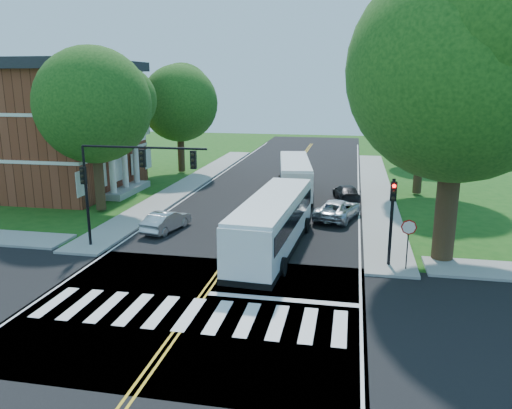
% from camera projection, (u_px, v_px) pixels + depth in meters
% --- Properties ---
extents(ground, '(140.00, 140.00, 0.00)m').
position_uv_depth(ground, '(193.00, 309.00, 20.59)').
color(ground, '#174E13').
rests_on(ground, ground).
extents(road, '(14.00, 96.00, 0.01)m').
position_uv_depth(road, '(267.00, 205.00, 37.74)').
color(road, black).
rests_on(road, ground).
extents(cross_road, '(60.00, 12.00, 0.01)m').
position_uv_depth(cross_road, '(193.00, 309.00, 20.59)').
color(cross_road, black).
rests_on(cross_road, ground).
extents(center_line, '(0.36, 70.00, 0.01)m').
position_uv_depth(center_line, '(276.00, 194.00, 41.54)').
color(center_line, gold).
rests_on(center_line, road).
extents(edge_line_w, '(0.12, 70.00, 0.01)m').
position_uv_depth(edge_line_w, '(197.00, 191.00, 42.81)').
color(edge_line_w, silver).
rests_on(edge_line_w, road).
extents(edge_line_e, '(0.12, 70.00, 0.01)m').
position_uv_depth(edge_line_e, '(359.00, 197.00, 40.28)').
color(edge_line_e, silver).
rests_on(edge_line_e, road).
extents(crosswalk, '(12.60, 3.00, 0.01)m').
position_uv_depth(crosswalk, '(189.00, 314.00, 20.11)').
color(crosswalk, silver).
rests_on(crosswalk, road).
extents(stop_bar, '(6.60, 0.40, 0.01)m').
position_uv_depth(stop_bar, '(283.00, 299.00, 21.46)').
color(stop_bar, silver).
rests_on(stop_bar, road).
extents(sidewalk_nw, '(2.60, 40.00, 0.15)m').
position_uv_depth(sidewalk_nw, '(192.00, 182.00, 45.93)').
color(sidewalk_nw, gray).
rests_on(sidewalk_nw, ground).
extents(sidewalk_ne, '(2.60, 40.00, 0.15)m').
position_uv_depth(sidewalk_ne, '(376.00, 190.00, 42.84)').
color(sidewalk_ne, gray).
rests_on(sidewalk_ne, ground).
extents(tree_ne_big, '(10.80, 10.80, 14.91)m').
position_uv_depth(tree_ne_big, '(459.00, 71.00, 23.85)').
color(tree_ne_big, '#352715').
rests_on(tree_ne_big, ground).
extents(tree_west_near, '(8.00, 8.00, 11.40)m').
position_uv_depth(tree_west_near, '(93.00, 105.00, 34.26)').
color(tree_west_near, '#352715').
rests_on(tree_west_near, ground).
extents(tree_west_far, '(7.60, 7.60, 10.67)m').
position_uv_depth(tree_west_far, '(179.00, 103.00, 49.53)').
color(tree_west_far, '#352715').
rests_on(tree_west_far, ground).
extents(tree_east_mid, '(8.40, 8.40, 11.93)m').
position_uv_depth(tree_east_mid, '(424.00, 98.00, 39.42)').
color(tree_east_mid, '#352715').
rests_on(tree_east_mid, ground).
extents(tree_east_far, '(7.20, 7.20, 10.34)m').
position_uv_depth(tree_east_far, '(414.00, 103.00, 54.71)').
color(tree_east_far, '#352715').
rests_on(tree_east_far, ground).
extents(brick_building, '(20.00, 13.00, 10.80)m').
position_uv_depth(brick_building, '(18.00, 126.00, 42.43)').
color(brick_building, maroon).
rests_on(brick_building, ground).
extents(signal_nw, '(7.15, 0.46, 5.66)m').
position_uv_depth(signal_nw, '(124.00, 173.00, 26.75)').
color(signal_nw, black).
rests_on(signal_nw, ground).
extents(signal_ne, '(0.30, 0.46, 4.40)m').
position_uv_depth(signal_ne, '(392.00, 211.00, 24.48)').
color(signal_ne, black).
rests_on(signal_ne, ground).
extents(stop_sign, '(0.76, 0.08, 2.53)m').
position_uv_depth(stop_sign, '(409.00, 232.00, 24.12)').
color(stop_sign, black).
rests_on(stop_sign, ground).
extents(bus_lead, '(3.35, 11.82, 3.02)m').
position_uv_depth(bus_lead, '(273.00, 223.00, 27.32)').
color(bus_lead, silver).
rests_on(bus_lead, road).
extents(bus_follow, '(4.00, 11.19, 2.83)m').
position_uv_depth(bus_follow, '(295.00, 176.00, 41.43)').
color(bus_follow, silver).
rests_on(bus_follow, road).
extents(hatchback, '(2.12, 4.10, 1.29)m').
position_uv_depth(hatchback, '(166.00, 221.00, 31.16)').
color(hatchback, '#ACB0B3').
rests_on(hatchback, road).
extents(suv, '(3.42, 5.28, 1.35)m').
position_uv_depth(suv, '(338.00, 209.00, 33.86)').
color(suv, '#BABEC2').
rests_on(suv, road).
extents(dark_sedan, '(2.47, 4.40, 1.21)m').
position_uv_depth(dark_sedan, '(346.00, 192.00, 39.31)').
color(dark_sedan, black).
rests_on(dark_sedan, road).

